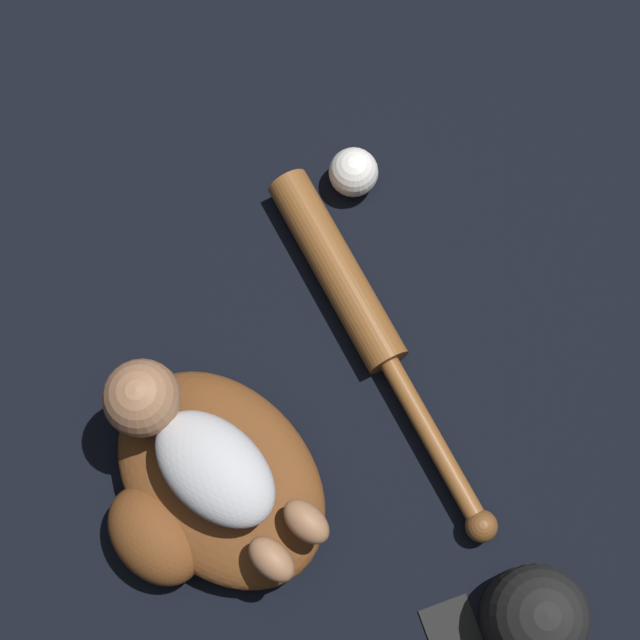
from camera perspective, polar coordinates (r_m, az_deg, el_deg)
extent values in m
plane|color=black|center=(1.46, -3.72, -8.87)|extent=(6.00, 6.00, 0.00)
ellipsoid|color=brown|center=(1.41, -5.31, -8.39)|extent=(0.36, 0.29, 0.09)
ellipsoid|color=brown|center=(1.42, -8.82, -11.24)|extent=(0.16, 0.13, 0.09)
ellipsoid|color=#B2B2B7|center=(1.33, -5.63, -7.90)|extent=(0.20, 0.16, 0.07)
sphere|color=#936647|center=(1.35, -9.48, -4.14)|extent=(0.10, 0.10, 0.10)
ellipsoid|color=#936647|center=(1.33, -2.61, -12.63)|extent=(0.08, 0.06, 0.04)
ellipsoid|color=#936647|center=(1.33, -0.73, -10.70)|extent=(0.08, 0.06, 0.04)
cylinder|color=brown|center=(1.49, 0.90, 2.70)|extent=(0.30, 0.07, 0.06)
cylinder|color=brown|center=(1.44, 6.12, -6.52)|extent=(0.25, 0.04, 0.03)
sphere|color=brown|center=(1.43, 8.60, -10.81)|extent=(0.04, 0.04, 0.04)
sphere|color=white|center=(1.54, 1.80, 7.88)|extent=(0.07, 0.07, 0.07)
cylinder|color=black|center=(1.43, 11.25, -15.28)|extent=(0.13, 0.13, 0.06)
sphere|color=black|center=(1.40, 11.52, -15.25)|extent=(0.13, 0.13, 0.13)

